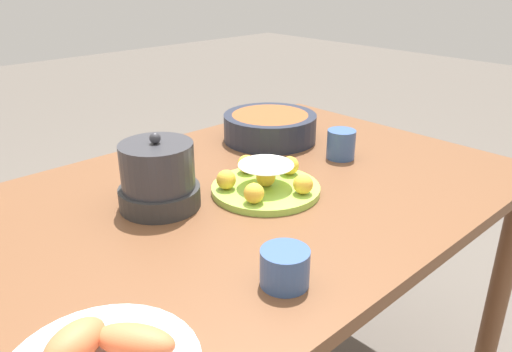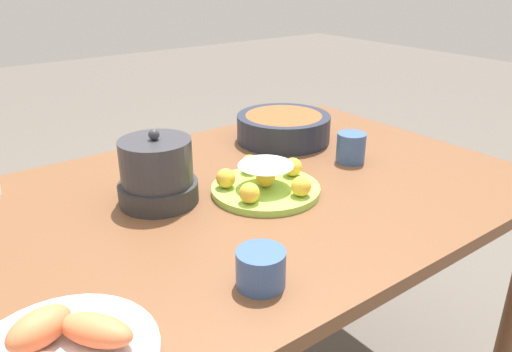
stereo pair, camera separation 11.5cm
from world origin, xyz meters
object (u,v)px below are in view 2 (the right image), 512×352
Objects in this scene: dining_table at (247,225)px; cup_near at (261,268)px; warming_pot at (157,173)px; cup_far at (351,148)px; seafood_platter at (63,350)px; cake_plate at (265,182)px; serving_bowl at (283,127)px.

cup_near reaches higher than dining_table.
dining_table is 7.63× the size of warming_pot.
cup_far is at bearing -2.65° from dining_table.
warming_pot is (0.33, 0.37, 0.05)m from seafood_platter.
serving_bowl is (0.27, 0.26, 0.02)m from cake_plate.
warming_pot is (0.01, 0.39, 0.04)m from cup_near.
warming_pot is at bearing 170.41° from cup_far.
dining_table is 0.39m from cup_near.
cake_plate reaches higher than dining_table.
cake_plate is 3.21× the size of cup_far.
serving_bowl reaches higher than cake_plate.
serving_bowl is 0.24m from cup_far.
cup_far is at bearing 29.23° from cup_near.
cup_near is at bearing -3.91° from seafood_platter.
seafood_platter is (-0.82, -0.52, -0.02)m from serving_bowl.
warming_pot is (-0.49, -0.15, 0.03)m from serving_bowl.
cup_far reaches higher than cake_plate.
cup_near is 0.47× the size of warming_pot.
cup_far is (0.33, -0.02, 0.13)m from dining_table.
seafood_platter is 0.49m from warming_pot.
serving_bowl is 0.51m from warming_pot.
cake_plate reaches higher than cup_near.
seafood_platter is at bearing -131.83° from warming_pot.
serving_bowl is at bearing 36.82° from dining_table.
cup_near is 0.39m from warming_pot.
cake_plate is at bearing -25.95° from warming_pot.
cup_far is (0.30, 0.02, 0.01)m from cake_plate.
warming_pot is (-0.22, 0.11, 0.04)m from cake_plate.
dining_table is at bearing 177.35° from cup_far.
cup_near is at bearing -122.39° from dining_table.
cake_plate is 1.43× the size of warming_pot.
cup_far reaches higher than cup_near.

